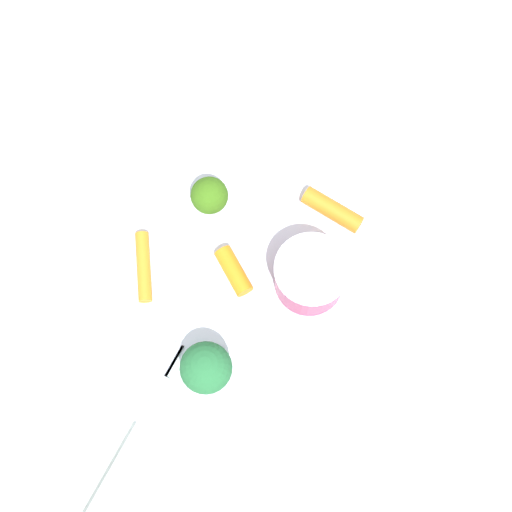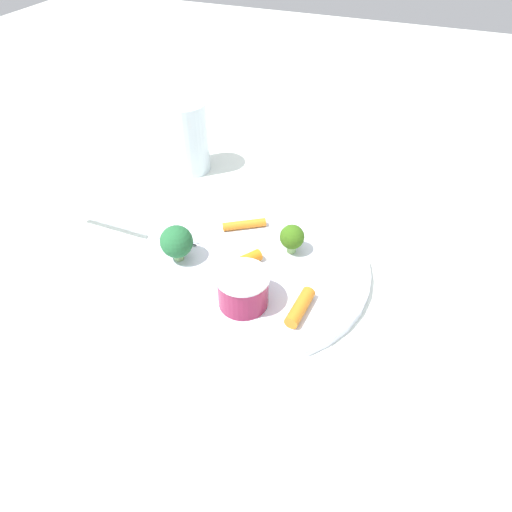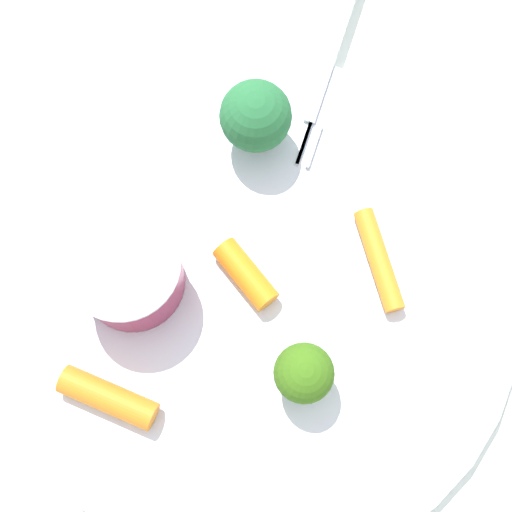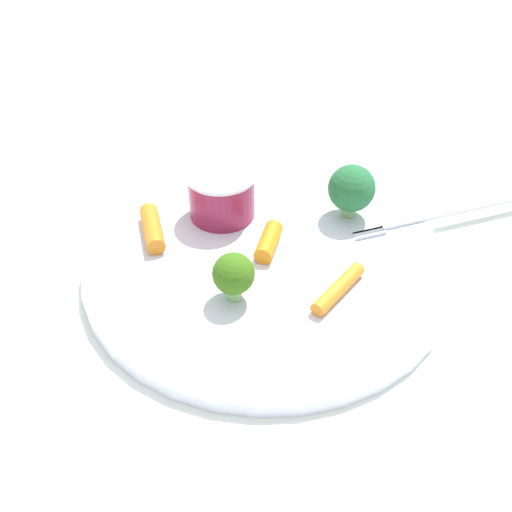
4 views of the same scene
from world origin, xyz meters
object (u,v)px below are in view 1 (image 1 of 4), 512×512
(sauce_cup, at_px, (310,276))
(carrot_stick_2, at_px, (332,210))
(broccoli_floret_0, at_px, (206,368))
(fork, at_px, (125,446))
(carrot_stick_0, at_px, (234,271))
(plate, at_px, (228,266))
(carrot_stick_1, at_px, (144,267))
(broccoli_floret_1, at_px, (209,196))

(sauce_cup, distance_m, carrot_stick_2, 0.07)
(broccoli_floret_0, height_order, fork, broccoli_floret_0)
(sauce_cup, height_order, carrot_stick_0, sauce_cup)
(plate, distance_m, broccoli_floret_0, 0.10)
(plate, distance_m, carrot_stick_1, 0.07)
(broccoli_floret_1, distance_m, carrot_stick_2, 0.10)
(carrot_stick_0, distance_m, fork, 0.16)
(plate, distance_m, sauce_cup, 0.07)
(broccoli_floret_0, bearing_deg, broccoli_floret_1, 27.31)
(carrot_stick_1, bearing_deg, fork, -156.23)
(sauce_cup, height_order, fork, sauce_cup)
(broccoli_floret_1, xyz_separation_m, carrot_stick_1, (-0.07, 0.02, -0.02))
(sauce_cup, distance_m, carrot_stick_0, 0.06)
(plate, xyz_separation_m, sauce_cup, (0.02, -0.07, 0.03))
(sauce_cup, relative_size, broccoli_floret_0, 1.23)
(broccoli_floret_1, bearing_deg, fork, -170.32)
(plate, height_order, carrot_stick_1, carrot_stick_1)
(carrot_stick_0, relative_size, fork, 0.22)
(plate, bearing_deg, broccoli_floret_1, 43.44)
(carrot_stick_2, height_order, fork, carrot_stick_2)
(fork, bearing_deg, plate, -0.71)
(broccoli_floret_0, relative_size, broccoli_floret_1, 1.23)
(carrot_stick_0, xyz_separation_m, fork, (-0.16, 0.01, -0.01))
(plate, xyz_separation_m, carrot_stick_2, (0.08, -0.06, 0.01))
(carrot_stick_1, bearing_deg, broccoli_floret_1, -16.93)
(plate, distance_m, carrot_stick_0, 0.02)
(broccoli_floret_0, xyz_separation_m, carrot_stick_0, (0.08, 0.02, -0.02))
(sauce_cup, xyz_separation_m, fork, (-0.18, 0.07, -0.02))
(plate, distance_m, broccoli_floret_1, 0.06)
(plate, relative_size, fork, 1.59)
(carrot_stick_1, relative_size, carrot_stick_2, 1.11)
(plate, bearing_deg, sauce_cup, -76.29)
(broccoli_floret_1, xyz_separation_m, carrot_stick_0, (-0.04, -0.05, -0.02))
(carrot_stick_2, relative_size, fork, 0.29)
(carrot_stick_0, bearing_deg, plate, 58.45)
(broccoli_floret_1, distance_m, carrot_stick_0, 0.07)
(sauce_cup, relative_size, broccoli_floret_1, 1.51)
(broccoli_floret_0, relative_size, carrot_stick_0, 1.19)
(broccoli_floret_1, height_order, carrot_stick_1, broccoli_floret_1)
(broccoli_floret_0, distance_m, carrot_stick_1, 0.11)
(broccoli_floret_0, distance_m, carrot_stick_0, 0.09)
(carrot_stick_2, xyz_separation_m, fork, (-0.25, 0.06, -0.01))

